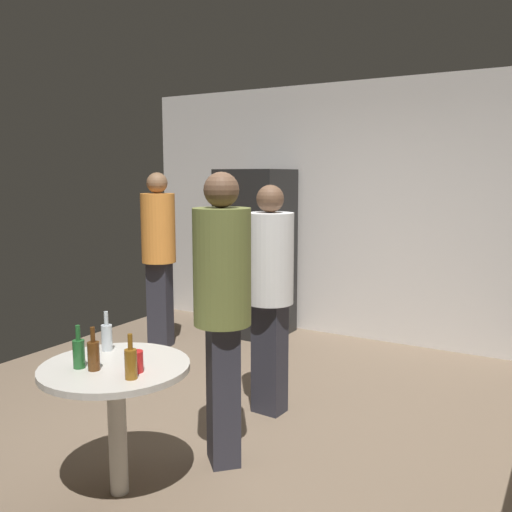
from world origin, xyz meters
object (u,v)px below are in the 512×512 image
at_px(refrigerator, 256,253).
at_px(person_in_white_shirt, 270,282).
at_px(beer_bottle_brown, 94,355).
at_px(person_in_orange_shirt, 159,246).
at_px(foreground_table, 116,383).
at_px(beer_bottle_amber, 131,363).
at_px(beer_bottle_green, 79,352).
at_px(plastic_cup_red, 136,362).
at_px(person_in_olive_shirt, 222,297).
at_px(beer_bottle_clear, 107,336).

xyz_separation_m(refrigerator, person_in_white_shirt, (1.14, -1.75, 0.08)).
height_order(beer_bottle_brown, person_in_orange_shirt, person_in_orange_shirt).
xyz_separation_m(foreground_table, beer_bottle_amber, (0.22, -0.11, 0.19)).
height_order(refrigerator, person_in_white_shirt, refrigerator).
distance_m(beer_bottle_green, plastic_cup_red, 0.32).
relative_size(beer_bottle_amber, person_in_olive_shirt, 0.13).
bearing_deg(refrigerator, beer_bottle_amber, -70.18).
relative_size(plastic_cup_red, person_in_white_shirt, 0.07).
distance_m(foreground_table, beer_bottle_amber, 0.31).
bearing_deg(beer_bottle_green, person_in_orange_shirt, 121.26).
bearing_deg(beer_bottle_clear, beer_bottle_green, -72.63).
bearing_deg(refrigerator, beer_bottle_brown, -74.29).
relative_size(person_in_orange_shirt, person_in_white_shirt, 1.06).
bearing_deg(refrigerator, person_in_orange_shirt, -123.72).
bearing_deg(person_in_white_shirt, refrigerator, -142.82).
relative_size(foreground_table, beer_bottle_clear, 3.48).
bearing_deg(foreground_table, person_in_white_shirt, 81.56).
height_order(refrigerator, beer_bottle_clear, refrigerator).
bearing_deg(beer_bottle_clear, foreground_table, -36.57).
bearing_deg(plastic_cup_red, person_in_white_shirt, 88.83).
distance_m(beer_bottle_brown, beer_bottle_green, 0.09).
relative_size(beer_bottle_amber, person_in_orange_shirt, 0.13).
bearing_deg(beer_bottle_brown, refrigerator, 105.71).
xyz_separation_m(refrigerator, foreground_table, (0.94, -3.10, -0.27)).
xyz_separation_m(beer_bottle_green, person_in_orange_shirt, (-1.41, 2.33, 0.22)).
bearing_deg(person_in_white_shirt, person_in_orange_shirt, -111.83).
relative_size(foreground_table, beer_bottle_amber, 3.48).
bearing_deg(person_in_white_shirt, person_in_olive_shirt, 12.21).
relative_size(refrigerator, beer_bottle_amber, 7.83).
xyz_separation_m(foreground_table, beer_bottle_brown, (-0.03, -0.12, 0.19)).
distance_m(beer_bottle_amber, person_in_white_shirt, 1.47).
distance_m(foreground_table, person_in_orange_shirt, 2.72).
xyz_separation_m(beer_bottle_amber, person_in_olive_shirt, (0.09, 0.68, 0.21)).
xyz_separation_m(foreground_table, person_in_white_shirt, (0.20, 1.35, 0.35)).
distance_m(refrigerator, beer_bottle_amber, 3.42).
distance_m(refrigerator, beer_bottle_green, 3.33).
height_order(beer_bottle_green, plastic_cup_red, beer_bottle_green).
xyz_separation_m(foreground_table, beer_bottle_clear, (-0.22, 0.16, 0.19)).
bearing_deg(person_in_orange_shirt, beer_bottle_amber, 25.23).
bearing_deg(refrigerator, plastic_cup_red, -70.46).
height_order(beer_bottle_brown, beer_bottle_clear, same).
distance_m(beer_bottle_clear, person_in_olive_shirt, 0.70).
relative_size(plastic_cup_red, person_in_olive_shirt, 0.06).
relative_size(beer_bottle_amber, beer_bottle_green, 1.00).
bearing_deg(plastic_cup_red, beer_bottle_amber, -60.61).
distance_m(beer_bottle_amber, beer_bottle_green, 0.35).
relative_size(refrigerator, foreground_table, 2.25).
distance_m(beer_bottle_green, person_in_orange_shirt, 2.73).
height_order(beer_bottle_clear, plastic_cup_red, beer_bottle_clear).
distance_m(person_in_orange_shirt, person_in_olive_shirt, 2.47).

